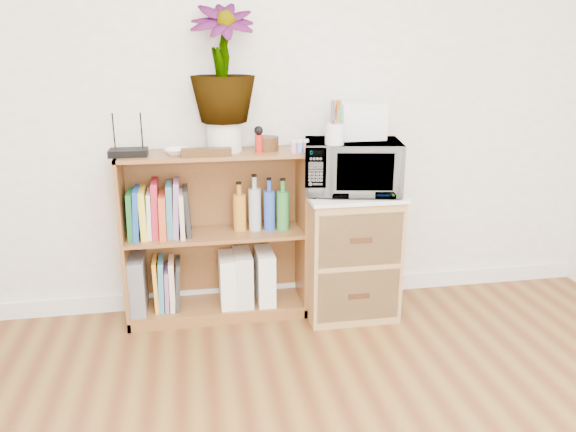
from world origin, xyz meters
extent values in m
cube|color=white|center=(0.00, 2.24, 0.05)|extent=(4.00, 0.02, 0.10)
cube|color=brown|center=(-0.35, 2.10, 0.47)|extent=(1.00, 0.30, 0.95)
cube|color=#9E7542|center=(0.40, 2.02, 0.35)|extent=(0.50, 0.45, 0.70)
imported|color=white|center=(0.40, 2.02, 0.86)|extent=(0.57, 0.44, 0.28)
cylinder|color=silver|center=(0.27, 1.92, 1.06)|extent=(0.10, 0.10, 0.11)
cube|color=white|center=(0.46, 2.09, 1.10)|extent=(0.24, 0.20, 0.19)
cube|color=black|center=(-0.78, 2.08, 0.97)|extent=(0.19, 0.13, 0.04)
imported|color=white|center=(-0.53, 2.07, 0.97)|extent=(0.13, 0.13, 0.03)
cylinder|color=silver|center=(-0.28, 2.12, 1.03)|extent=(0.18, 0.18, 0.16)
imported|color=#3D752F|center=(-0.28, 2.12, 1.41)|extent=(0.34, 0.34, 0.60)
cube|color=#3D2510|center=(-0.38, 2.00, 0.97)|extent=(0.26, 0.06, 0.04)
cylinder|color=#B01C15|center=(-0.10, 2.06, 1.00)|extent=(0.04, 0.04, 0.09)
cylinder|color=#39230F|center=(-0.05, 2.11, 0.99)|extent=(0.13, 0.13, 0.07)
cube|color=pink|center=(0.11, 2.01, 0.98)|extent=(0.12, 0.04, 0.06)
cube|color=slate|center=(-0.79, 2.10, 0.23)|extent=(0.09, 0.25, 0.31)
cube|color=white|center=(-0.29, 2.09, 0.21)|extent=(0.09, 0.23, 0.29)
cube|color=silver|center=(-0.20, 2.09, 0.22)|extent=(0.10, 0.24, 0.30)
cube|color=white|center=(-0.08, 2.09, 0.22)|extent=(0.10, 0.24, 0.31)
cube|color=#1D702F|center=(-0.80, 2.10, 0.63)|extent=(0.03, 0.20, 0.25)
cube|color=#1A48A1|center=(-0.76, 2.10, 0.64)|extent=(0.04, 0.20, 0.27)
cube|color=yellow|center=(-0.73, 2.10, 0.63)|extent=(0.04, 0.20, 0.27)
cube|color=silver|center=(-0.70, 2.10, 0.62)|extent=(0.03, 0.20, 0.25)
cube|color=#BD2036|center=(-0.67, 2.10, 0.65)|extent=(0.04, 0.20, 0.31)
cube|color=#E04E27|center=(-0.63, 2.10, 0.62)|extent=(0.04, 0.20, 0.24)
cube|color=teal|center=(-0.59, 2.10, 0.64)|extent=(0.04, 0.20, 0.29)
cube|color=#9A6AA0|center=(-0.56, 2.10, 0.65)|extent=(0.04, 0.20, 0.31)
cube|color=beige|center=(-0.53, 2.10, 0.62)|extent=(0.02, 0.20, 0.24)
cube|color=black|center=(-0.50, 2.10, 0.63)|extent=(0.04, 0.20, 0.26)
cylinder|color=orange|center=(-0.21, 2.10, 0.63)|extent=(0.07, 0.07, 0.27)
cylinder|color=#A8B8BF|center=(-0.13, 2.10, 0.65)|extent=(0.07, 0.07, 0.31)
cylinder|color=blue|center=(-0.04, 2.10, 0.64)|extent=(0.06, 0.06, 0.29)
cylinder|color=#30853C|center=(0.03, 2.10, 0.64)|extent=(0.07, 0.07, 0.28)
cylinder|color=gold|center=(0.11, 2.10, 0.66)|extent=(0.07, 0.07, 0.31)
cylinder|color=#9EADB0|center=(0.20, 2.10, 0.65)|extent=(0.07, 0.07, 0.31)
cube|color=orange|center=(-0.69, 2.10, 0.22)|extent=(0.02, 0.19, 0.29)
cube|color=teal|center=(-0.66, 2.10, 0.22)|extent=(0.04, 0.19, 0.29)
cube|color=#8A5E8D|center=(-0.63, 2.10, 0.19)|extent=(0.03, 0.19, 0.23)
cube|color=beige|center=(-0.60, 2.10, 0.21)|extent=(0.03, 0.19, 0.28)
cube|color=#2A2A2A|center=(-0.57, 2.10, 0.21)|extent=(0.04, 0.19, 0.28)
camera|label=1|loc=(-0.47, -0.88, 1.50)|focal=35.00mm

